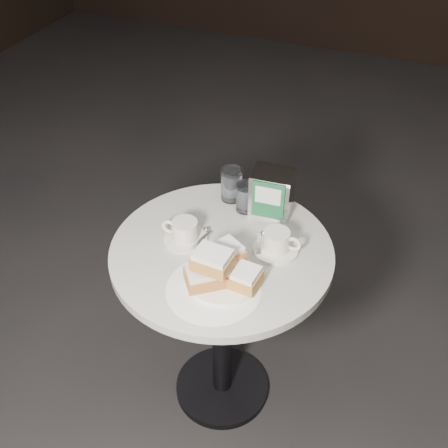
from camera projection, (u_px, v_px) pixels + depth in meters
ground at (222, 388)px, 2.22m from camera, size 7.00×7.00×0.00m
cafe_table at (222, 293)px, 1.87m from camera, size 0.70×0.70×0.74m
sugar_spill at (214, 289)px, 1.61m from camera, size 0.30×0.30×0.00m
beignet_plate at (221, 270)px, 1.60m from camera, size 0.27×0.27×0.14m
coffee_cup_left at (185, 232)px, 1.76m from camera, size 0.15×0.15×0.07m
coffee_cup_right at (277, 243)px, 1.72m from camera, size 0.15×0.15×0.07m
water_glass_left at (232, 185)px, 1.91m from camera, size 0.08×0.08×0.12m
water_glass_right at (245, 198)px, 1.87m from camera, size 0.08×0.08×0.10m
napkin_dispenser at (272, 193)px, 1.84m from camera, size 0.14×0.12×0.16m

